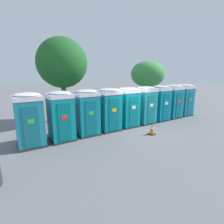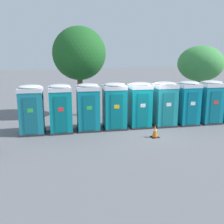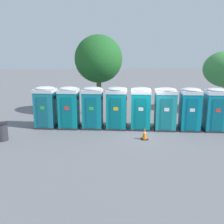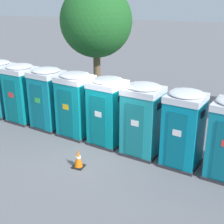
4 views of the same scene
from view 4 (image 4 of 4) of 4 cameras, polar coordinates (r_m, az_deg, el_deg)
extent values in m
plane|color=slate|center=(11.53, -2.19, -6.57)|extent=(120.00, 120.00, 0.00)
cube|color=#2D2D33|center=(15.55, -19.28, -0.17)|extent=(1.43, 1.40, 0.10)
cube|color=teal|center=(15.21, -19.77, 3.70)|extent=(1.36, 1.33, 2.10)
cube|color=black|center=(14.56, -18.66, 6.13)|extent=(0.09, 0.36, 0.20)
cube|color=#2D2D33|center=(14.48, -15.68, -1.29)|extent=(1.34, 1.36, 0.10)
cube|color=#09828B|center=(14.12, -16.10, 2.86)|extent=(1.28, 1.29, 2.10)
cube|color=#07656D|center=(13.77, -17.83, 1.90)|extent=(0.62, 0.12, 1.85)
cube|color=red|center=(13.68, -18.01, 2.97)|extent=(0.28, 0.05, 0.20)
cube|color=black|center=(13.51, -14.73, 5.46)|extent=(0.08, 0.36, 0.20)
cube|color=silver|center=(13.82, -16.57, 7.40)|extent=(1.32, 1.33, 0.20)
ellipsoid|color=silver|center=(13.79, -16.64, 8.00)|extent=(1.25, 1.27, 0.18)
cube|color=#2D2D33|center=(13.54, -11.27, -2.45)|extent=(1.39, 1.38, 0.10)
cube|color=#0C7E91|center=(13.15, -11.60, 1.97)|extent=(1.32, 1.31, 2.10)
cube|color=#0A6271|center=(12.79, -13.37, 0.92)|extent=(0.63, 0.13, 1.85)
cube|color=green|center=(12.69, -13.52, 2.07)|extent=(0.28, 0.05, 0.20)
cube|color=black|center=(12.55, -9.88, 4.70)|extent=(0.08, 0.36, 0.20)
cube|color=silver|center=(12.84, -11.96, 6.83)|extent=(1.36, 1.35, 0.20)
ellipsoid|color=silver|center=(12.80, -12.01, 7.48)|extent=(1.29, 1.29, 0.18)
cube|color=#2D2D33|center=(12.65, -6.40, -3.85)|extent=(1.42, 1.39, 0.10)
cube|color=#09848F|center=(12.24, -6.60, 0.84)|extent=(1.35, 1.32, 2.10)
cube|color=#07676F|center=(11.85, -8.37, -0.31)|extent=(0.64, 0.14, 1.85)
cube|color=yellow|center=(11.74, -8.49, 0.92)|extent=(0.28, 0.06, 0.20)
cube|color=black|center=(11.65, -4.46, 3.70)|extent=(0.09, 0.36, 0.20)
cube|color=silver|center=(11.90, -6.83, 6.06)|extent=(1.39, 1.36, 0.20)
ellipsoid|color=silver|center=(11.87, -6.86, 6.76)|extent=(1.32, 1.30, 0.18)
cube|color=#2D2D33|center=(11.89, -0.79, -5.38)|extent=(1.38, 1.38, 0.10)
cube|color=#078C95|center=(11.45, -0.81, -0.43)|extent=(1.31, 1.32, 2.10)
cube|color=#076D74|center=(11.04, -2.50, -1.72)|extent=(0.62, 0.14, 1.85)
cube|color=white|center=(10.92, -2.57, -0.41)|extent=(0.28, 0.06, 0.20)
cube|color=black|center=(10.92, 1.69, 2.58)|extent=(0.09, 0.36, 0.20)
cube|color=silver|center=(11.09, -0.84, 5.12)|extent=(1.35, 1.36, 0.20)
ellipsoid|color=silver|center=(11.05, -0.85, 5.87)|extent=(1.28, 1.29, 0.18)
cube|color=#2D2D33|center=(11.22, 5.41, -7.16)|extent=(1.40, 1.36, 0.10)
cube|color=teal|center=(10.76, 5.60, -1.98)|extent=(1.33, 1.30, 2.10)
cube|color=#136E75|center=(10.30, 4.17, -3.44)|extent=(0.65, 0.12, 1.85)
cube|color=white|center=(10.18, 4.16, -2.06)|extent=(0.28, 0.05, 0.20)
cube|color=black|center=(10.27, 8.77, 1.15)|extent=(0.08, 0.36, 0.20)
cube|color=silver|center=(10.37, 5.82, 3.90)|extent=(1.37, 1.34, 0.20)
ellipsoid|color=silver|center=(10.33, 5.85, 4.70)|extent=(1.30, 1.27, 0.18)
cube|color=#2D2D33|center=(10.74, 12.42, -8.96)|extent=(1.33, 1.36, 0.10)
cube|color=#077F9C|center=(10.25, 12.89, -3.60)|extent=(1.27, 1.30, 2.10)
cube|color=#07637A|center=(9.78, 11.69, -5.23)|extent=(0.60, 0.12, 1.85)
cube|color=white|center=(9.65, 11.77, -3.79)|extent=(0.28, 0.05, 0.20)
cube|color=black|center=(9.83, 16.31, -0.36)|extent=(0.08, 0.36, 0.20)
cube|color=silver|center=(9.85, 13.41, 2.51)|extent=(1.31, 1.34, 0.20)
ellipsoid|color=silver|center=(9.80, 13.49, 3.35)|extent=(1.24, 1.27, 0.18)
cylinder|color=brown|center=(15.81, -2.75, 7.12)|extent=(0.35, 0.35, 3.15)
ellipsoid|color=#1E5B23|center=(15.41, -2.92, 16.26)|extent=(3.44, 3.44, 3.43)
cube|color=black|center=(10.38, -6.14, -9.87)|extent=(0.36, 0.36, 0.04)
cone|color=orange|center=(10.22, -6.20, -8.33)|extent=(0.28, 0.28, 0.60)
cylinder|color=white|center=(10.21, -6.21, -8.18)|extent=(0.17, 0.17, 0.07)
camera|label=1|loc=(12.76, -55.96, 2.98)|focal=28.00mm
camera|label=2|loc=(11.45, -81.14, -3.11)|focal=42.00mm
camera|label=3|loc=(9.16, -101.15, -8.83)|focal=42.00mm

